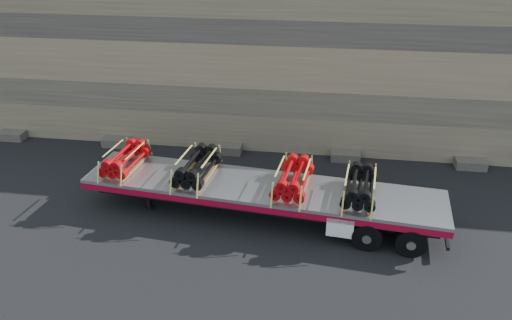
{
  "coord_description": "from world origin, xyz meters",
  "views": [
    {
      "loc": [
        0.95,
        -14.3,
        9.4
      ],
      "look_at": [
        -1.27,
        1.2,
        1.5
      ],
      "focal_mm": 35.0,
      "sensor_mm": 36.0,
      "label": 1
    }
  ],
  "objects": [
    {
      "name": "rock_wall",
      "position": [
        0.0,
        6.5,
        3.5
      ],
      "size": [
        44.0,
        3.0,
        7.0
      ],
      "primitive_type": "cube",
      "color": "#7A6B54",
      "rests_on": "ground"
    },
    {
      "name": "bundle_rear",
      "position": [
        2.25,
        -0.35,
        1.57
      ],
      "size": [
        1.25,
        2.18,
        0.74
      ],
      "primitive_type": null,
      "rotation": [
        0.0,
        0.0,
        -0.1
      ],
      "color": "black",
      "rests_on": "trailer"
    },
    {
      "name": "bundle_midrear",
      "position": [
        0.13,
        -0.13,
        1.58
      ],
      "size": [
        1.3,
        2.27,
        0.77
      ],
      "primitive_type": null,
      "rotation": [
        0.0,
        0.0,
        -0.1
      ],
      "color": "#B1090D",
      "rests_on": "trailer"
    },
    {
      "name": "trailer",
      "position": [
        -0.95,
        -0.02,
        0.6
      ],
      "size": [
        12.18,
        3.53,
        1.2
      ],
      "primitive_type": null,
      "rotation": [
        0.0,
        0.0,
        -0.1
      ],
      "color": "#A6A8AD",
      "rests_on": "ground"
    },
    {
      "name": "bundle_front",
      "position": [
        -5.8,
        0.48,
        1.56
      ],
      "size": [
        1.23,
        2.14,
        0.72
      ],
      "primitive_type": null,
      "rotation": [
        0.0,
        0.0,
        -0.1
      ],
      "color": "#B1090D",
      "rests_on": "trailer"
    },
    {
      "name": "ground",
      "position": [
        0.0,
        0.0,
        0.0
      ],
      "size": [
        120.0,
        120.0,
        0.0
      ],
      "primitive_type": "plane",
      "color": "black",
      "rests_on": "ground"
    },
    {
      "name": "bundle_midfront",
      "position": [
        -3.15,
        0.21,
        1.59
      ],
      "size": [
        1.32,
        2.3,
        0.78
      ],
      "primitive_type": null,
      "rotation": [
        0.0,
        0.0,
        -0.1
      ],
      "color": "black",
      "rests_on": "trailer"
    }
  ]
}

